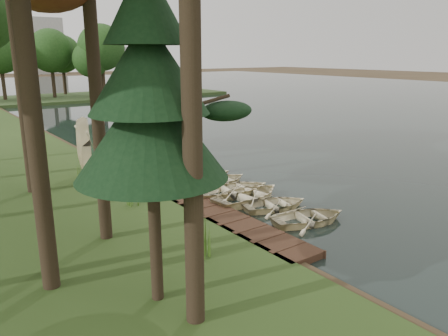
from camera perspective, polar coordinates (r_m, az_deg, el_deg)
ground at (r=21.39m, az=-1.84°, el=-3.49°), size 300.00×300.00×0.00m
water at (r=55.82m, az=12.15°, el=7.56°), size 130.00×200.00×0.05m
boardwalk at (r=20.53m, az=-5.54°, el=-3.91°), size 1.60×16.00×0.30m
peninsula at (r=69.85m, az=-20.19°, el=8.55°), size 50.00×14.00×0.45m
far_trees at (r=68.69m, az=-23.39°, el=13.36°), size 45.60×5.60×8.80m
bridge at (r=138.82m, az=-27.23°, el=13.34°), size 95.90×4.00×8.60m
building_a at (r=162.17m, az=-22.23°, el=14.52°), size 10.00×8.00×18.00m
rowboat_0 at (r=17.99m, az=11.10°, el=-6.08°), size 3.67×3.01×0.66m
rowboat_1 at (r=19.34m, az=6.74°, el=-4.48°), size 3.41×2.78×0.62m
rowboat_2 at (r=20.21m, az=3.19°, el=-3.29°), size 4.10×3.15×0.79m
rowboat_3 at (r=20.98m, az=1.16°, el=-2.60°), size 4.17×3.30×0.78m
rowboat_4 at (r=22.67m, az=-0.44°, el=-1.45°), size 3.17×2.32×0.64m
rowboat_5 at (r=23.88m, az=-2.95°, el=-0.60°), size 3.76×3.24×0.66m
rowboat_6 at (r=25.37m, az=-5.15°, el=0.41°), size 4.43×3.87×0.77m
rowboat_7 at (r=26.23m, az=-7.12°, el=0.79°), size 4.18×3.57×0.73m
rowboat_8 at (r=27.74m, az=-8.80°, el=1.45°), size 3.39×2.48×0.69m
rowboat_9 at (r=29.04m, az=-9.41°, el=2.07°), size 4.14×3.47×0.73m
stored_rowboat at (r=24.46m, az=-17.36°, el=-0.30°), size 3.29×2.44×0.65m
pine_tree at (r=10.69m, az=-9.75°, el=9.33°), size 3.80×3.80×8.49m
reeds_0 at (r=14.35m, az=-2.34°, el=-9.20°), size 0.60×0.60×1.14m
reeds_1 at (r=19.30m, az=-11.91°, el=-3.32°), size 0.60×0.60×1.02m
reeds_2 at (r=23.18m, az=-18.24°, el=-0.81°), size 0.60×0.60×0.94m
reeds_3 at (r=24.25m, az=-13.71°, el=0.21°), size 0.60×0.60×0.97m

